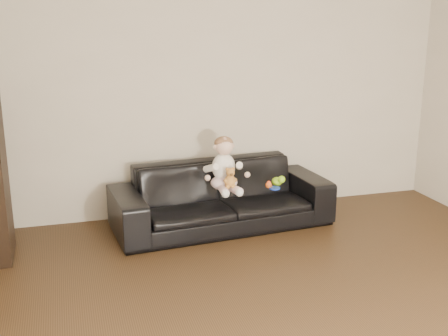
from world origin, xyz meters
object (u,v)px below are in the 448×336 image
object	(u,v)px
toy_green	(277,181)
toy_blue_disc	(275,188)
teddy_bear	(230,178)
sofa	(222,196)
baby	(224,167)
toy_rattle	(269,185)

from	to	relation	value
toy_green	toy_blue_disc	distance (m)	0.12
teddy_bear	toy_green	distance (m)	0.57
teddy_bear	toy_blue_disc	distance (m)	0.51
sofa	teddy_bear	bearing A→B (deg)	-93.93
sofa	toy_green	xyz separation A→B (m)	(0.54, -0.13, 0.14)
baby	toy_green	distance (m)	0.58
sofa	toy_rattle	bearing A→B (deg)	-28.87
baby	toy_rattle	size ratio (longest dim) A/B	8.02
baby	toy_rattle	world-z (taller)	baby
sofa	baby	size ratio (longest dim) A/B	4.08
baby	sofa	bearing A→B (deg)	85.50
baby	toy_blue_disc	bearing A→B (deg)	-14.55
sofa	baby	world-z (taller)	baby
sofa	baby	bearing A→B (deg)	-97.24
toy_rattle	toy_blue_disc	xyz separation A→B (m)	(0.05, -0.03, -0.03)
sofa	toy_rattle	world-z (taller)	sofa
teddy_bear	toy_rattle	bearing A→B (deg)	20.03
sofa	baby	xyz separation A→B (m)	(-0.00, -0.12, 0.34)
toy_rattle	toy_green	bearing A→B (deg)	30.45
teddy_bear	toy_green	world-z (taller)	teddy_bear
baby	toy_green	size ratio (longest dim) A/B	4.27
baby	toy_green	xyz separation A→B (m)	(0.55, -0.01, -0.19)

